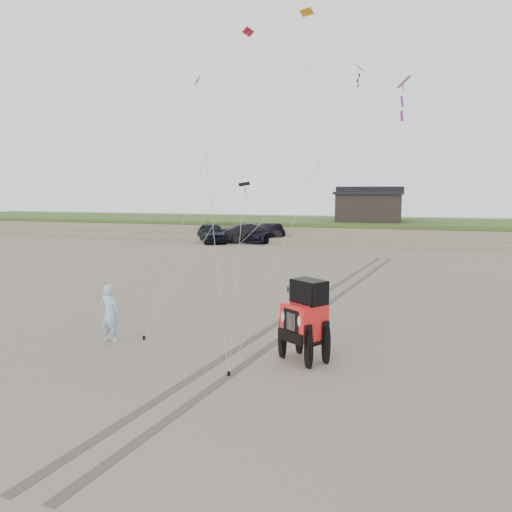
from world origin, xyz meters
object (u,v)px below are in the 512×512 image
object	(u,v)px
truck_a	(212,233)
truck_b	(253,233)
jeep	(304,329)
truck_c	(269,233)
man	(110,313)
cabin	(369,206)

from	to	relation	value
truck_a	truck_b	distance (m)	3.78
truck_a	jeep	distance (m)	32.13
truck_b	truck_c	bearing A→B (deg)	-75.64
truck_c	man	bearing A→B (deg)	-60.77
cabin	truck_b	xyz separation A→B (m)	(-9.82, -6.43, -2.37)
jeep	truck_a	bearing A→B (deg)	151.90
cabin	man	size ratio (longest dim) A/B	3.45
truck_a	truck_c	bearing A→B (deg)	-10.40
truck_a	truck_c	distance (m)	5.29
cabin	jeep	size ratio (longest dim) A/B	1.30
truck_b	man	world-z (taller)	man
truck_a	man	size ratio (longest dim) A/B	2.81
truck_a	truck_b	world-z (taller)	truck_a
truck_b	man	size ratio (longest dim) A/B	2.83
truck_a	man	bearing A→B (deg)	-107.62
truck_a	cabin	bearing A→B (deg)	-4.01
cabin	truck_b	size ratio (longest dim) A/B	1.22
truck_c	truck_a	bearing A→B (deg)	-133.83
truck_b	jeep	size ratio (longest dim) A/B	1.06
cabin	truck_a	distance (m)	15.57
truck_c	jeep	size ratio (longest dim) A/B	1.19
man	cabin	bearing A→B (deg)	-93.33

